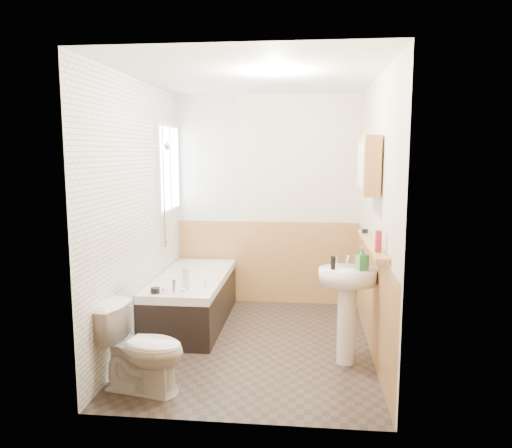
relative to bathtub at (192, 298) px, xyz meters
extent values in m
plane|color=#2D241F|center=(0.73, -0.55, -0.28)|extent=(2.80, 2.80, 0.00)
plane|color=white|center=(0.73, -0.55, 2.22)|extent=(2.80, 2.80, 0.00)
cube|color=beige|center=(0.73, 0.86, 0.97)|extent=(2.20, 0.02, 2.50)
cube|color=beige|center=(0.73, -1.96, 0.97)|extent=(2.20, 0.02, 2.50)
cube|color=beige|center=(-0.38, -0.55, 0.97)|extent=(0.02, 2.80, 2.50)
cube|color=beige|center=(1.84, -0.55, 0.97)|extent=(0.02, 2.80, 2.50)
cube|color=#B7844B|center=(1.82, -0.55, 0.22)|extent=(0.01, 2.80, 1.00)
cube|color=#B7844B|center=(0.73, -1.93, 0.22)|extent=(2.20, 0.01, 1.00)
cube|color=#B7844B|center=(0.73, 0.84, 0.22)|extent=(2.20, 0.01, 1.00)
cube|color=white|center=(-0.36, -0.55, 0.97)|extent=(0.01, 2.80, 2.50)
cube|color=white|center=(0.00, 0.84, 1.47)|extent=(0.75, 0.01, 1.50)
cube|color=white|center=(-0.34, 0.40, 1.37)|extent=(0.03, 0.79, 0.99)
cube|color=white|center=(-0.32, 0.40, 1.37)|extent=(0.01, 0.70, 0.90)
cube|color=white|center=(-0.32, 0.40, 1.37)|extent=(0.01, 0.04, 0.90)
cube|color=black|center=(0.00, 0.00, -0.05)|extent=(0.70, 1.64, 0.45)
cube|color=white|center=(0.00, 0.00, 0.21)|extent=(0.70, 1.64, 0.08)
cube|color=white|center=(0.00, 0.00, 0.20)|extent=(0.56, 1.50, 0.04)
cylinder|color=silver|center=(0.00, -0.72, 0.32)|extent=(0.04, 0.04, 0.14)
sphere|color=silver|center=(-0.09, -0.72, 0.29)|extent=(0.06, 0.06, 0.06)
sphere|color=silver|center=(0.09, -0.72, 0.29)|extent=(0.06, 0.06, 0.06)
cylinder|color=silver|center=(-0.32, 0.11, 1.19)|extent=(0.02, 0.02, 1.30)
cylinder|color=silver|center=(-0.32, 0.11, 0.59)|extent=(0.05, 0.05, 0.02)
cylinder|color=silver|center=(-0.32, 0.11, 1.78)|extent=(0.05, 0.05, 0.02)
cylinder|color=silver|center=(-0.27, 0.11, 1.62)|extent=(0.07, 0.09, 0.09)
imported|color=white|center=(-0.03, -1.55, 0.06)|extent=(0.75, 0.51, 0.67)
cylinder|color=white|center=(1.57, -0.87, 0.07)|extent=(0.16, 0.16, 0.69)
ellipsoid|color=white|center=(1.57, -0.87, 0.50)|extent=(0.49, 0.40, 0.13)
cylinder|color=silver|center=(1.47, -0.77, 0.61)|extent=(0.03, 0.03, 0.08)
cylinder|color=silver|center=(1.67, -0.77, 0.61)|extent=(0.03, 0.03, 0.08)
cylinder|color=silver|center=(1.57, -0.79, 0.64)|extent=(0.02, 0.11, 0.09)
cube|color=#B7844B|center=(1.77, -0.76, 0.77)|extent=(0.10, 1.41, 0.03)
cube|color=#B7844B|center=(1.75, -0.65, 1.44)|extent=(0.14, 0.56, 0.51)
cube|color=silver|center=(1.68, -0.79, 1.44)|extent=(0.01, 0.22, 0.38)
cube|color=silver|center=(1.68, -0.52, 1.44)|extent=(0.01, 0.22, 0.38)
cylinder|color=maroon|center=(1.77, -1.21, 0.87)|extent=(0.06, 0.06, 0.17)
cone|color=silver|center=(1.77, -1.04, 0.89)|extent=(0.05, 0.05, 0.20)
cylinder|color=black|center=(1.77, -0.28, 0.81)|extent=(0.08, 0.08, 0.04)
imported|color=#388447|center=(1.68, -0.92, 0.62)|extent=(0.16, 0.21, 0.09)
cylinder|color=black|center=(1.44, -0.91, 0.63)|extent=(0.05, 0.05, 0.11)
cube|color=silver|center=(0.08, -0.57, 0.36)|extent=(0.07, 0.05, 0.22)
cylinder|color=black|center=(-0.18, -0.71, 0.28)|extent=(0.11, 0.11, 0.05)
cylinder|color=silver|center=(0.25, -0.48, 0.30)|extent=(0.04, 0.04, 0.09)
camera|label=1|loc=(1.22, -5.09, 1.56)|focal=35.00mm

